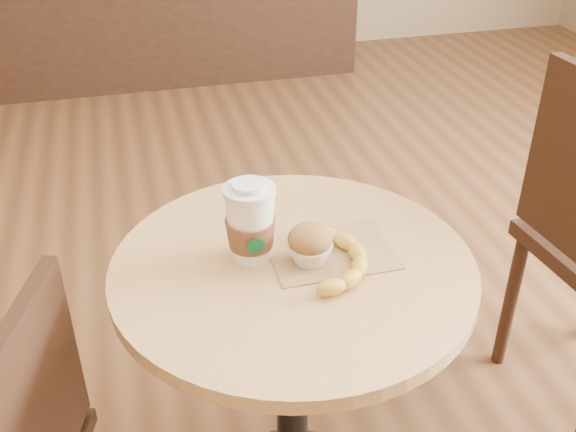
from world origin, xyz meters
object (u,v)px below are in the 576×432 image
Objects in this scene: coffee_cup at (250,225)px; muffin at (310,244)px; banana at (339,258)px; cafe_table at (293,346)px.

coffee_cup is 1.88× the size of muffin.
muffin is 0.39× the size of banana.
banana is at bearing -24.49° from coffee_cup.
coffee_cup is 0.12m from muffin.
coffee_cup reaches higher than banana.
coffee_cup is at bearing 174.40° from banana.
coffee_cup reaches higher than muffin.
banana is at bearing -28.11° from muffin.
cafe_table is at bearing 166.06° from muffin.
banana is at bearing -22.99° from cafe_table.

